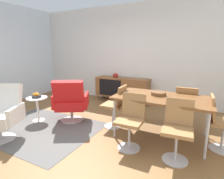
{
  "coord_description": "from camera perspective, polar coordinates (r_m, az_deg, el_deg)",
  "views": [
    {
      "loc": [
        1.91,
        -2.45,
        1.53
      ],
      "look_at": [
        0.41,
        0.47,
        0.8
      ],
      "focal_mm": 28.71,
      "sensor_mm": 36.0,
      "label": 1
    }
  ],
  "objects": [
    {
      "name": "armchair_black_shell",
      "position": [
        3.67,
        -32.19,
        -6.24
      ],
      "size": [
        0.87,
        0.85,
        0.95
      ],
      "color": "silver",
      "rests_on": "ground_plane"
    },
    {
      "name": "dining_chair_back_right",
      "position": [
        3.75,
        22.5,
        -4.8
      ],
      "size": [
        0.41,
        0.43,
        0.86
      ],
      "color": "#9E7042",
      "rests_on": "ground_plane"
    },
    {
      "name": "dining_chair_front_right",
      "position": [
        2.7,
        20.19,
        -11.33
      ],
      "size": [
        0.43,
        0.45,
        0.86
      ],
      "color": "#9E7042",
      "rests_on": "ground_plane"
    },
    {
      "name": "ground_plane",
      "position": [
        3.46,
        -9.85,
        -13.82
      ],
      "size": [
        8.32,
        8.32,
        0.0
      ],
      "primitive_type": "plane",
      "color": "brown"
    },
    {
      "name": "area_rug",
      "position": [
        3.89,
        -21.75,
        -11.42
      ],
      "size": [
        2.2,
        1.7,
        0.01
      ],
      "primitive_type": "cube",
      "color": "#595654",
      "rests_on": "ground_plane"
    },
    {
      "name": "fruit_bowl",
      "position": [
        4.18,
        -22.92,
        -1.82
      ],
      "size": [
        0.2,
        0.2,
        0.11
      ],
      "color": "#262628",
      "rests_on": "side_table_round"
    },
    {
      "name": "sideboard",
      "position": [
        5.31,
        3.25,
        0.74
      ],
      "size": [
        1.6,
        0.45,
        0.72
      ],
      "color": "brown",
      "rests_on": "ground_plane"
    },
    {
      "name": "side_table_round",
      "position": [
        4.24,
        -22.63,
        -4.95
      ],
      "size": [
        0.44,
        0.44,
        0.52
      ],
      "color": "white",
      "rests_on": "ground_plane"
    },
    {
      "name": "wooden_bowl_on_table",
      "position": [
        3.27,
        14.58,
        -1.25
      ],
      "size": [
        0.26,
        0.26,
        0.06
      ],
      "primitive_type": "cylinder",
      "color": "brown",
      "rests_on": "dining_table"
    },
    {
      "name": "dining_chair_far_end",
      "position": [
        3.22,
        31.21,
        -8.51
      ],
      "size": [
        0.44,
        0.42,
        0.86
      ],
      "color": "#9E7042",
      "rests_on": "ground_plane"
    },
    {
      "name": "lounge_chair_red",
      "position": [
        3.91,
        -13.07,
        -3.5
      ],
      "size": [
        0.88,
        0.87,
        0.95
      ],
      "color": "red",
      "rests_on": "ground_plane"
    },
    {
      "name": "wall_back",
      "position": [
        5.4,
        6.67,
        11.15
      ],
      "size": [
        6.8,
        0.12,
        2.8
      ],
      "primitive_type": "cube",
      "color": "silver",
      "rests_on": "ground_plane"
    },
    {
      "name": "dining_chair_front_left",
      "position": [
        2.85,
        6.02,
        -9.3
      ],
      "size": [
        0.41,
        0.43,
        0.86
      ],
      "color": "#9E7042",
      "rests_on": "ground_plane"
    },
    {
      "name": "dining_table",
      "position": [
        3.2,
        15.67,
        -2.95
      ],
      "size": [
        1.6,
        0.9,
        0.74
      ],
      "color": "brown",
      "rests_on": "ground_plane"
    },
    {
      "name": "dining_chair_near_window",
      "position": [
        3.54,
        1.2,
        -4.84
      ],
      "size": [
        0.44,
        0.41,
        0.86
      ],
      "color": "#9E7042",
      "rests_on": "ground_plane"
    },
    {
      "name": "vase_cobalt",
      "position": [
        5.34,
        1.14,
        4.58
      ],
      "size": [
        0.17,
        0.17,
        0.13
      ],
      "color": "maroon",
      "rests_on": "sideboard"
    }
  ]
}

